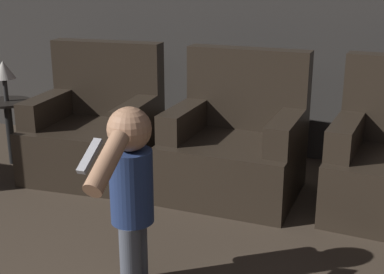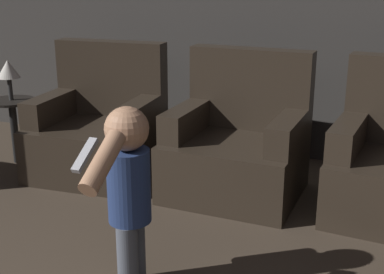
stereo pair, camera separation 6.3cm
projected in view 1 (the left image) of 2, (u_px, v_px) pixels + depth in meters
name	position (u px, v px, depth m)	size (l,w,h in m)	color
armchair_left	(96.00, 131.00, 4.12)	(0.93, 0.84, 0.99)	black
armchair_middle	(236.00, 147.00, 3.77)	(0.93, 0.84, 0.99)	black
person_toddler	(131.00, 187.00, 2.51)	(0.21, 0.64, 0.94)	#474C56
side_table	(8.00, 115.00, 4.28)	(0.37, 0.37, 0.53)	black
lamp	(3.00, 71.00, 4.17)	(0.18, 0.18, 0.32)	#262626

